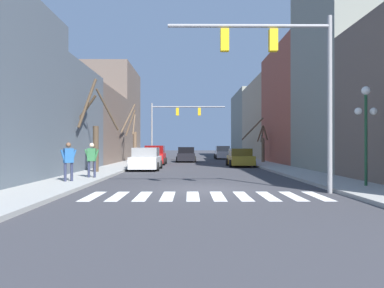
# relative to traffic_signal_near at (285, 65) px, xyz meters

# --- Properties ---
(ground_plane) EXTENTS (240.00, 240.00, 0.00)m
(ground_plane) POSITION_rel_traffic_signal_near_xyz_m (-3.08, 1.14, -4.88)
(ground_plane) COLOR #38383D
(sidewalk_left) EXTENTS (2.63, 90.00, 0.15)m
(sidewalk_left) POSITION_rel_traffic_signal_near_xyz_m (-9.43, 1.14, -4.81)
(sidewalk_left) COLOR #9E9E99
(sidewalk_left) RESTS_ON ground_plane
(sidewalk_right) EXTENTS (2.63, 90.00, 0.15)m
(sidewalk_right) POSITION_rel_traffic_signal_near_xyz_m (3.27, 1.14, -4.81)
(sidewalk_right) COLOR #9E9E99
(sidewalk_right) RESTS_ON ground_plane
(building_row_left) EXTENTS (6.00, 44.55, 11.65)m
(building_row_left) POSITION_rel_traffic_signal_near_xyz_m (-13.75, 18.74, -0.31)
(building_row_left) COLOR #515B66
(building_row_left) RESTS_ON ground_plane
(building_row_right) EXTENTS (6.00, 64.80, 13.77)m
(building_row_right) POSITION_rel_traffic_signal_near_xyz_m (7.59, 28.23, 0.63)
(building_row_right) COLOR #66564C
(building_row_right) RESTS_ON ground_plane
(crosswalk_stripes) EXTENTS (8.55, 2.60, 0.01)m
(crosswalk_stripes) POSITION_rel_traffic_signal_near_xyz_m (-3.08, -0.79, -4.88)
(crosswalk_stripes) COLOR white
(crosswalk_stripes) RESTS_ON ground_plane
(traffic_signal_near) EXTENTS (6.28, 0.28, 6.79)m
(traffic_signal_near) POSITION_rel_traffic_signal_near_xyz_m (0.00, 0.00, 0.00)
(traffic_signal_near) COLOR gray
(traffic_signal_near) RESTS_ON ground_plane
(traffic_signal_far) EXTENTS (8.26, 0.28, 6.54)m
(traffic_signal_far) POSITION_rel_traffic_signal_near_xyz_m (-5.44, 27.55, -0.07)
(traffic_signal_far) COLOR gray
(traffic_signal_far) RESTS_ON ground_plane
(street_lamp_right_corner) EXTENTS (0.95, 0.36, 4.15)m
(street_lamp_right_corner) POSITION_rel_traffic_signal_near_xyz_m (3.71, 1.30, -1.79)
(street_lamp_right_corner) COLOR #1E4C2D
(street_lamp_right_corner) RESTS_ON sidewalk_right
(car_parked_left_near) EXTENTS (2.11, 4.11, 1.81)m
(car_parked_left_near) POSITION_rel_traffic_signal_near_xyz_m (-6.94, 21.22, -4.05)
(car_parked_left_near) COLOR red
(car_parked_left_near) RESTS_ON ground_plane
(car_parked_left_far) EXTENTS (2.18, 4.59, 1.56)m
(car_parked_left_far) POSITION_rel_traffic_signal_near_xyz_m (0.75, 18.21, -4.15)
(car_parked_left_far) COLOR #A38423
(car_parked_left_far) RESTS_ON ground_plane
(car_at_intersection) EXTENTS (2.11, 4.58, 1.75)m
(car_at_intersection) POSITION_rel_traffic_signal_near_xyz_m (0.78, 35.95, -4.07)
(car_at_intersection) COLOR silver
(car_at_intersection) RESTS_ON ground_plane
(car_parked_right_near) EXTENTS (2.13, 4.50, 1.64)m
(car_parked_right_near) POSITION_rel_traffic_signal_near_xyz_m (-4.02, 27.03, -4.12)
(car_parked_right_near) COLOR black
(car_parked_right_near) RESTS_ON ground_plane
(car_parked_right_mid) EXTENTS (2.20, 4.88, 1.66)m
(car_parked_right_mid) POSITION_rel_traffic_signal_near_xyz_m (-6.90, 13.64, -4.11)
(car_parked_right_mid) COLOR white
(car_parked_right_mid) RESTS_ON ground_plane
(pedestrian_waiting_at_curb) EXTENTS (0.66, 0.57, 1.82)m
(pedestrian_waiting_at_curb) POSITION_rel_traffic_signal_near_xyz_m (-9.32, 3.28, -3.66)
(pedestrian_waiting_at_curb) COLOR #282D47
(pedestrian_waiting_at_curb) RESTS_ON sidewalk_left
(pedestrian_crossing_street) EXTENTS (0.78, 0.26, 1.81)m
(pedestrian_crossing_street) POSITION_rel_traffic_signal_near_xyz_m (-8.77, 5.34, -3.66)
(pedestrian_crossing_street) COLOR #282D47
(pedestrian_crossing_street) RESTS_ON sidewalk_left
(street_tree_right_mid) EXTENTS (1.53, 1.23, 5.88)m
(street_tree_right_mid) POSITION_rel_traffic_signal_near_xyz_m (-9.35, 23.60, -2.32)
(street_tree_right_mid) COLOR brown
(street_tree_right_mid) RESTS_ON sidewalk_left
(street_tree_left_near) EXTENTS (3.10, 2.33, 5.95)m
(street_tree_left_near) POSITION_rel_traffic_signal_near_xyz_m (-9.77, 9.66, -2.27)
(street_tree_left_near) COLOR #473828
(street_tree_left_near) RESTS_ON sidewalk_left
(street_tree_right_near) EXTENTS (2.83, 1.32, 4.50)m
(street_tree_right_near) POSITION_rel_traffic_signal_near_xyz_m (3.61, 23.59, -2.74)
(street_tree_right_near) COLOR brown
(street_tree_right_near) RESTS_ON sidewalk_right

